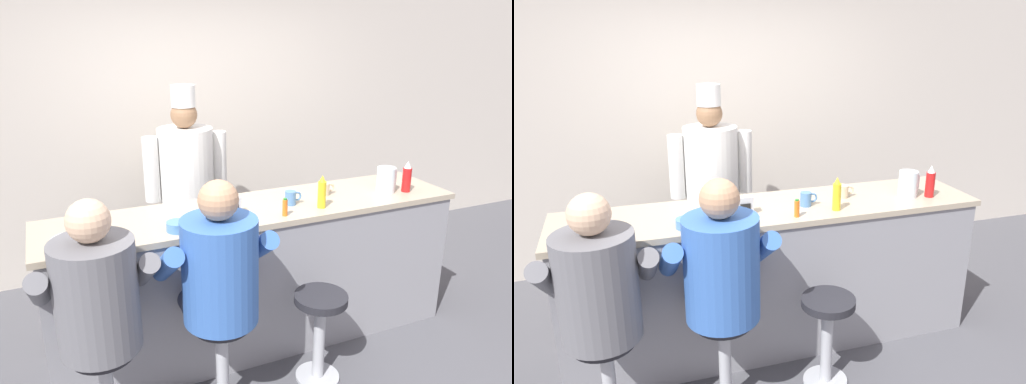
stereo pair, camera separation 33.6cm
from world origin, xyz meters
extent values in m
plane|color=#4C4C51|center=(0.00, 0.00, 0.00)|extent=(20.00, 20.00, 0.00)
cube|color=beige|center=(0.00, 1.89, 1.35)|extent=(10.00, 0.06, 2.70)
cube|color=gray|center=(0.00, 0.33, 0.50)|extent=(2.88, 0.63, 1.01)
cube|color=tan|center=(0.00, 0.33, 1.03)|extent=(2.94, 0.65, 0.04)
cylinder|color=red|center=(1.16, 0.19, 1.14)|extent=(0.07, 0.07, 0.18)
cone|color=white|center=(1.16, 0.19, 1.26)|extent=(0.05, 0.05, 0.05)
cylinder|color=yellow|center=(0.40, 0.14, 1.14)|extent=(0.06, 0.06, 0.19)
cone|color=yellow|center=(0.40, 0.14, 1.26)|extent=(0.05, 0.05, 0.05)
cylinder|color=orange|center=(0.09, 0.10, 1.10)|extent=(0.03, 0.03, 0.11)
cylinder|color=#287F2D|center=(0.09, 0.10, 1.17)|extent=(0.02, 0.02, 0.01)
cylinder|color=silver|center=(1.01, 0.24, 1.15)|extent=(0.14, 0.14, 0.19)
cube|color=silver|center=(1.09, 0.24, 1.15)|extent=(0.02, 0.02, 0.11)
cylinder|color=white|center=(-1.21, 0.21, 1.06)|extent=(0.27, 0.27, 0.02)
ellipsoid|color=#E0BC60|center=(-1.21, 0.21, 1.08)|extent=(0.12, 0.09, 0.03)
cylinder|color=#4C7FB7|center=(-0.62, 0.13, 1.08)|extent=(0.14, 0.14, 0.06)
cylinder|color=#4C7AB2|center=(0.23, 0.27, 1.10)|extent=(0.08, 0.08, 0.10)
torus|color=#4C7AB2|center=(0.28, 0.27, 1.10)|extent=(0.07, 0.01, 0.07)
cylinder|color=beige|center=(0.55, 0.37, 1.10)|extent=(0.08, 0.08, 0.09)
torus|color=beige|center=(0.60, 0.37, 1.10)|extent=(0.07, 0.02, 0.07)
cube|color=silver|center=(-0.22, 0.25, 1.11)|extent=(0.11, 0.06, 0.12)
cube|color=black|center=(-0.22, 0.21, 1.11)|extent=(0.07, 0.01, 0.04)
cylinder|color=#B2B5BA|center=(-1.15, -0.25, 0.31)|extent=(0.08, 0.08, 0.58)
cylinder|color=#232328|center=(-1.15, -0.25, 0.60)|extent=(0.34, 0.34, 0.05)
cylinder|color=#33384C|center=(-1.26, -0.04, 0.64)|extent=(0.16, 0.43, 0.16)
cylinder|color=#33384C|center=(-1.04, -0.04, 0.64)|extent=(0.16, 0.43, 0.16)
cylinder|color=slate|center=(-1.15, -0.25, 0.92)|extent=(0.43, 0.43, 0.60)
cylinder|color=slate|center=(-1.42, -0.13, 0.95)|extent=(0.11, 0.46, 0.37)
cylinder|color=slate|center=(-0.88, -0.13, 0.95)|extent=(0.11, 0.46, 0.37)
sphere|color=#DBB28E|center=(-1.15, -0.25, 1.34)|extent=(0.22, 0.22, 0.22)
cylinder|color=#B2B5BA|center=(-0.48, -0.25, 0.31)|extent=(0.08, 0.08, 0.58)
cylinder|color=#232328|center=(-0.48, -0.25, 0.60)|extent=(0.34, 0.34, 0.05)
cylinder|color=#33384C|center=(-0.59, -0.04, 0.64)|extent=(0.16, 0.43, 0.16)
cylinder|color=#33384C|center=(-0.38, -0.04, 0.64)|extent=(0.16, 0.43, 0.16)
cylinder|color=#3866B7|center=(-0.48, -0.25, 0.93)|extent=(0.43, 0.43, 0.61)
cylinder|color=#3866B7|center=(-0.76, -0.13, 0.96)|extent=(0.11, 0.47, 0.37)
cylinder|color=#3866B7|center=(-0.21, -0.13, 0.96)|extent=(0.11, 0.47, 0.37)
sphere|color=tan|center=(-0.48, -0.25, 1.35)|extent=(0.22, 0.22, 0.22)
cylinder|color=#B2B5BA|center=(0.18, -0.25, 0.01)|extent=(0.29, 0.29, 0.02)
cylinder|color=#B2B5BA|center=(0.18, -0.25, 0.31)|extent=(0.08, 0.08, 0.58)
cylinder|color=#232328|center=(0.18, -0.25, 0.60)|extent=(0.34, 0.34, 0.05)
cube|color=#232328|center=(-0.24, 1.24, 0.42)|extent=(0.35, 0.19, 0.83)
cube|color=white|center=(-0.24, 1.19, 0.58)|extent=(0.31, 0.02, 0.50)
cylinder|color=white|center=(-0.24, 1.24, 1.14)|extent=(0.45, 0.45, 0.62)
sphere|color=#8C6647|center=(-0.24, 1.24, 1.56)|extent=(0.21, 0.21, 0.21)
cylinder|color=white|center=(-0.24, 1.24, 1.71)|extent=(0.19, 0.19, 0.17)
cylinder|color=white|center=(-0.53, 1.24, 1.14)|extent=(0.13, 0.13, 0.53)
cylinder|color=white|center=(0.04, 1.24, 1.14)|extent=(0.13, 0.13, 0.53)
camera|label=1|loc=(-1.30, -2.64, 2.23)|focal=35.00mm
camera|label=2|loc=(-0.99, -2.75, 2.23)|focal=35.00mm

